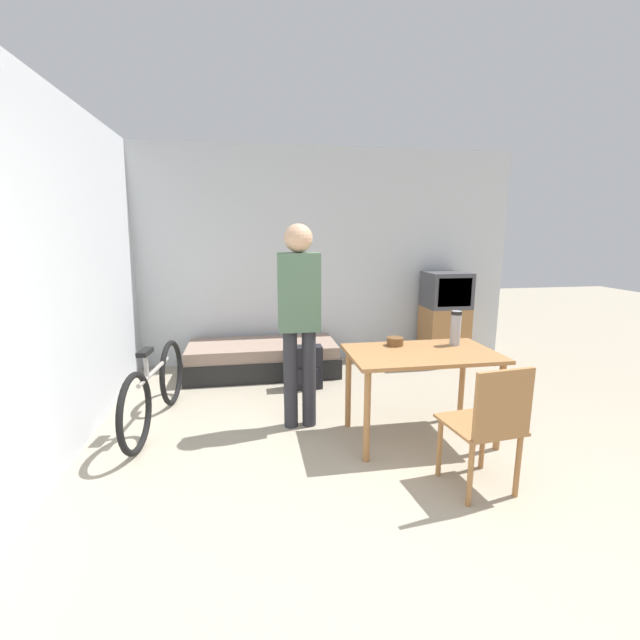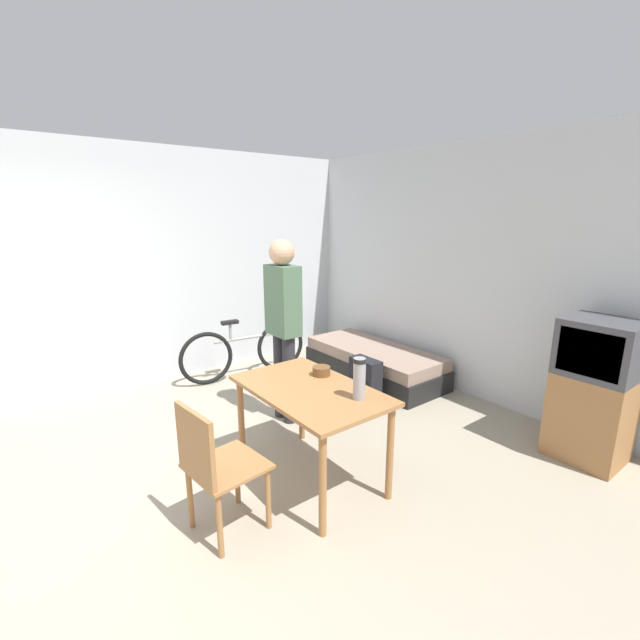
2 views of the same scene
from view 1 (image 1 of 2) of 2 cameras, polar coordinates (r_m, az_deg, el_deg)
The scene contains 12 objects.
ground_plane at distance 2.45m, azimuth 15.19°, elevation -31.83°, with size 20.00×20.00×0.00m, color #9E937F.
wall_back at distance 5.52m, azimuth -1.07°, elevation 8.35°, with size 5.30×0.06×2.70m.
wall_left at distance 3.77m, azimuth -30.83°, elevation 5.13°, with size 0.06×4.83×2.70m.
daybed at distance 5.18m, azimuth -7.65°, elevation -5.09°, with size 1.78×0.77×0.38m.
tv at distance 5.76m, azimuth 16.28°, elevation 0.36°, with size 0.53×0.48×1.17m.
dining_table at distance 3.54m, azimuth 13.35°, elevation -5.63°, with size 1.18×0.71×0.74m.
wooden_chair at distance 2.97m, azimuth 21.66°, elevation -12.55°, with size 0.48×0.48×0.88m.
bicycle at distance 4.03m, azimuth -21.09°, elevation -8.60°, with size 0.24×1.59×0.73m.
person_standing at distance 3.57m, azimuth -2.80°, elevation 1.16°, with size 0.34×0.23×1.74m.
thermos_flask at distance 3.75m, azimuth 17.65°, elevation -0.84°, with size 0.09×0.09×0.29m.
mate_bowl at distance 3.65m, azimuth 9.98°, elevation -2.83°, with size 0.14×0.14×0.07m.
backpack at distance 4.66m, azimuth -1.90°, elevation -6.34°, with size 0.35×0.20×0.47m.
Camera 1 is at (-0.83, -1.59, 1.68)m, focal length 24.00 mm.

